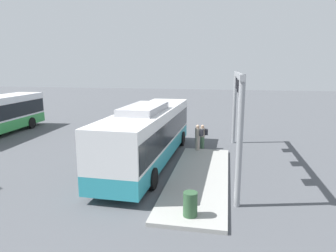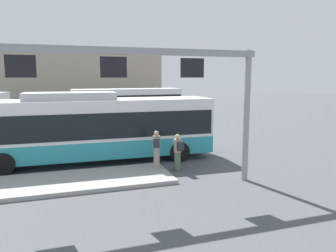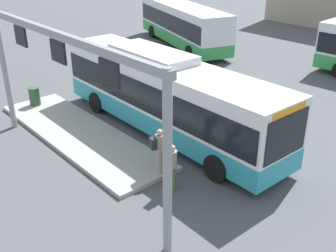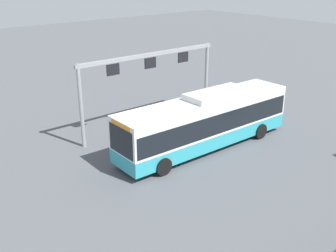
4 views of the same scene
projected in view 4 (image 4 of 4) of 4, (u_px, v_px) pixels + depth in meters
ground_plane at (205, 147)px, 24.99m from camera, size 120.00×120.00×0.00m
platform_curb at (195, 124)px, 28.42m from camera, size 10.00×2.80×0.16m
bus_main at (206, 120)px, 24.33m from camera, size 12.05×2.86×3.46m
person_boarding at (131, 134)px, 24.58m from camera, size 0.40×0.57×1.67m
person_waiting_near at (146, 130)px, 24.90m from camera, size 0.44×0.59×1.67m
platform_sign_gantry at (150, 73)px, 26.80m from camera, size 10.88×0.24×5.20m
trash_bin at (235, 105)px, 30.75m from camera, size 0.52×0.52×0.90m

